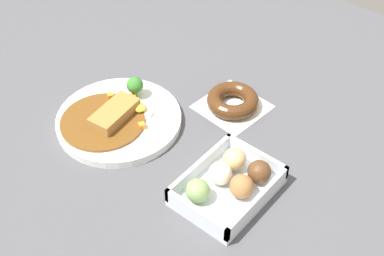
# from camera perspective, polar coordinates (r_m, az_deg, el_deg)

# --- Properties ---
(ground_plane) EXTENTS (1.60, 1.60, 0.00)m
(ground_plane) POSITION_cam_1_polar(r_m,az_deg,el_deg) (1.09, -4.47, -2.76)
(ground_plane) COLOR #4C4C51
(curry_plate) EXTENTS (0.27, 0.27, 0.07)m
(curry_plate) POSITION_cam_1_polar(r_m,az_deg,el_deg) (1.16, -7.92, 1.04)
(curry_plate) COLOR white
(curry_plate) RESTS_ON ground_plane
(donut_box) EXTENTS (0.19, 0.14, 0.06)m
(donut_box) POSITION_cam_1_polar(r_m,az_deg,el_deg) (1.01, 3.99, -5.81)
(donut_box) COLOR silver
(donut_box) RESTS_ON ground_plane
(chocolate_ring_donut) EXTENTS (0.15, 0.15, 0.04)m
(chocolate_ring_donut) POSITION_cam_1_polar(r_m,az_deg,el_deg) (1.19, 4.36, 2.90)
(chocolate_ring_donut) COLOR white
(chocolate_ring_donut) RESTS_ON ground_plane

